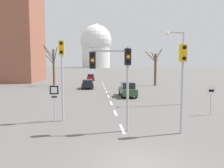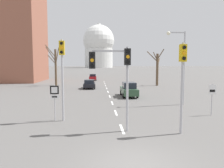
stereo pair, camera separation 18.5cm
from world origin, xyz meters
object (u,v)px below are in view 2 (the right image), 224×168
object	(u,v)px
speed_limit_sign	(212,94)
sedan_mid_centre	(129,89)
route_sign_post	(55,96)
sedan_near_left	(89,84)
street_lamp_right	(181,60)
traffic_signal_near_left	(62,65)
traffic_signal_near_right	(182,71)
sedan_near_right	(93,77)
traffic_signal_centre_tall	(115,68)

from	to	relation	value
speed_limit_sign	sedan_mid_centre	bearing A→B (deg)	116.16
route_sign_post	sedan_near_left	bearing A→B (deg)	85.21
sedan_mid_centre	speed_limit_sign	bearing A→B (deg)	-63.84
speed_limit_sign	sedan_mid_centre	world-z (taller)	speed_limit_sign
speed_limit_sign	street_lamp_right	xyz separation A→B (m)	(-0.84, 4.46, 2.75)
traffic_signal_near_left	sedan_mid_centre	world-z (taller)	traffic_signal_near_left
street_lamp_right	speed_limit_sign	bearing A→B (deg)	-79.31
traffic_signal_near_right	sedan_near_right	xyz separation A→B (m)	(-5.89, 40.79, -2.80)
traffic_signal_near_right	route_sign_post	xyz separation A→B (m)	(-7.75, 3.46, -1.88)
sedan_near_right	traffic_signal_centre_tall	bearing A→B (deg)	-86.90
sedan_near_left	sedan_near_right	world-z (taller)	sedan_near_right
traffic_signal_near_right	street_lamp_right	xyz separation A→B (m)	(3.26, 8.73, 0.80)
traffic_signal_near_left	street_lamp_right	distance (m)	11.74
sedan_near_left	sedan_near_right	size ratio (longest dim) A/B	1.01
traffic_signal_near_right	route_sign_post	distance (m)	8.69
traffic_signal_near_left	sedan_near_right	xyz separation A→B (m)	(1.27, 37.46, -3.11)
street_lamp_right	traffic_signal_near_right	bearing A→B (deg)	-110.46
traffic_signal_centre_tall	sedan_near_right	size ratio (longest dim) A/B	1.24
traffic_signal_centre_tall	sedan_near_left	world-z (taller)	traffic_signal_centre_tall
traffic_signal_near_right	sedan_mid_centre	xyz separation A→B (m)	(-0.91, 14.46, -2.73)
traffic_signal_near_right	sedan_near_right	distance (m)	41.31
traffic_signal_near_right	sedan_near_right	bearing A→B (deg)	98.21
traffic_signal_centre_tall	route_sign_post	world-z (taller)	traffic_signal_centre_tall
speed_limit_sign	street_lamp_right	world-z (taller)	street_lamp_right
traffic_signal_near_right	sedan_mid_centre	world-z (taller)	traffic_signal_near_right
traffic_signal_near_right	sedan_near_left	xyz separation A→B (m)	(-6.06, 23.57, -2.86)
route_sign_post	street_lamp_right	world-z (taller)	street_lamp_right
route_sign_post	sedan_near_left	xyz separation A→B (m)	(1.68, 20.10, -0.98)
traffic_signal_near_left	street_lamp_right	world-z (taller)	street_lamp_right
speed_limit_sign	sedan_near_right	bearing A→B (deg)	105.29
traffic_signal_near_right	speed_limit_sign	size ratio (longest dim) A/B	2.12
traffic_signal_near_left	traffic_signal_near_right	world-z (taller)	traffic_signal_near_left
traffic_signal_centre_tall	route_sign_post	size ratio (longest dim) A/B	1.97
speed_limit_sign	sedan_mid_centre	xyz separation A→B (m)	(-5.01, 10.20, -0.78)
traffic_signal_near_left	sedan_near_left	size ratio (longest dim) A/B	1.39
traffic_signal_near_left	sedan_mid_centre	bearing A→B (deg)	60.71
traffic_signal_near_left	traffic_signal_centre_tall	world-z (taller)	traffic_signal_near_left
sedan_near_left	sedan_mid_centre	world-z (taller)	sedan_mid_centre
street_lamp_right	traffic_signal_near_left	bearing A→B (deg)	-152.59
speed_limit_sign	sedan_near_left	distance (m)	21.83
traffic_signal_near_right	speed_limit_sign	bearing A→B (deg)	46.15
speed_limit_sign	street_lamp_right	bearing A→B (deg)	100.69
traffic_signal_centre_tall	sedan_near_left	bearing A→B (deg)	95.86
sedan_near_left	route_sign_post	bearing A→B (deg)	-94.79
traffic_signal_centre_tall	traffic_signal_near_right	xyz separation A→B (m)	(3.72, -0.69, -0.18)
street_lamp_right	sedan_near_left	size ratio (longest dim) A/B	1.74
route_sign_post	speed_limit_sign	xyz separation A→B (m)	(11.85, 0.80, -0.07)
traffic_signal_near_right	speed_limit_sign	world-z (taller)	traffic_signal_near_right
route_sign_post	street_lamp_right	size ratio (longest dim) A/B	0.36
sedan_near_left	street_lamp_right	bearing A→B (deg)	-57.87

